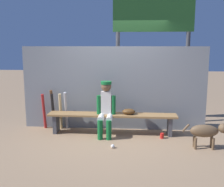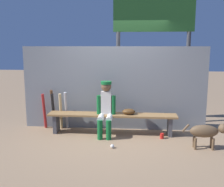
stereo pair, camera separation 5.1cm
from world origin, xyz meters
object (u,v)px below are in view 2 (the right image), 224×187
Objects in this scene: cup_on_ground at (162,136)px; baseball_glove at (129,112)px; player_seated at (106,107)px; bat_wood_natural at (61,111)px; baseball at (112,146)px; bat_wood_dark at (53,109)px; dugout_bench at (112,118)px; bat_aluminum_silver at (66,111)px; scoreboard at (156,29)px; bat_aluminum_red at (44,111)px; cup_on_bench at (113,112)px; dog at (207,131)px; bat_aluminum_black at (53,111)px.

baseball_glove is at bearing 162.72° from cup_on_ground.
player_seated is 1.14m from bat_wood_natural.
bat_wood_dark is at bearing 142.90° from baseball.
dugout_bench is 0.90m from baseball.
bat_aluminum_silver is 8.15× the size of cup_on_ground.
player_seated is at bearing 174.79° from cup_on_ground.
scoreboard is (2.35, 0.74, 1.85)m from bat_wood_dark.
bat_wood_natural is 1.03× the size of bat_aluminum_red.
player_seated is 0.96m from baseball.
cup_on_bench is (1.63, -0.26, 0.09)m from bat_aluminum_red.
dog is at bearing -16.86° from bat_wood_dark.
bat_wood_natural is at bearing 140.35° from baseball.
baseball is at bearing -147.61° from cup_on_ground.
baseball_glove reaches higher than cup_on_bench.
bat_aluminum_silver is (-1.07, 0.22, 0.09)m from dugout_bench.
bat_aluminum_silver reaches higher than baseball.
cup_on_ground is 1.00× the size of cup_on_bench.
bat_aluminum_black is (-1.75, 0.25, -0.09)m from baseball_glove.
baseball is (0.08, -0.84, -0.32)m from dugout_bench.
dugout_bench is 3.31× the size of dog.
player_seated is at bearing -167.28° from baseball_glove.
player_seated is 1.29× the size of bat_aluminum_silver.
cup_on_bench is (1.10, -0.23, 0.06)m from bat_aluminum_silver.
dog is at bearing 4.29° from baseball.
bat_aluminum_red is at bearing 171.00° from dugout_bench.
bat_aluminum_silver is 0.97× the size of bat_wood_dark.
bat_aluminum_silver reaches higher than bat_aluminum_black.
baseball is (1.47, -1.09, -0.38)m from bat_aluminum_black.
bat_aluminum_red is 0.98× the size of dog.
bat_aluminum_red is 3.57m from dog.
bat_wood_dark is 0.05m from bat_aluminum_black.
bat_wood_dark is at bearing 169.12° from cup_on_bench.
baseball_glove is 2.55× the size of cup_on_bench.
dog is at bearing -63.06° from scoreboard.
baseball is at bearing -84.55° from dugout_bench.
bat_aluminum_black is at bearing 169.19° from cup_on_ground.
player_seated reaches higher than bat_wood_natural.
baseball_glove reaches higher than dugout_bench.
dugout_bench is 2.40× the size of player_seated.
dog is at bearing -25.64° from baseball_glove.
bat_wood_dark is 0.22m from bat_aluminum_red.
baseball_glove is 1.65m from dog.
scoreboard is at bearing 16.45° from bat_aluminum_red.
cup_on_ground is at bearing -17.28° from baseball_glove.
bat_aluminum_red is (-0.21, 0.00, -0.00)m from bat_aluminum_black.
player_seated is 0.35× the size of scoreboard.
bat_wood_natural is 1.25m from cup_on_bench.
bat_aluminum_black is (-0.19, 0.03, -0.01)m from bat_wood_natural.
cup_on_bench is (0.15, 0.11, -0.13)m from player_seated.
cup_on_bench is (1.23, -0.22, 0.08)m from bat_wood_natural.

